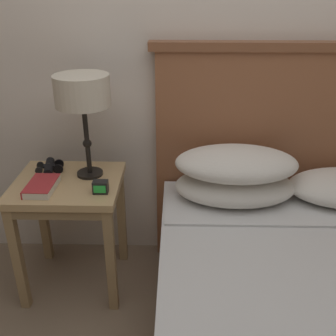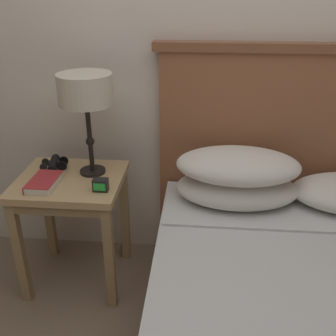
{
  "view_description": "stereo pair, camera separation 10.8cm",
  "coord_description": "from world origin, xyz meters",
  "px_view_note": "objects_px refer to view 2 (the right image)",
  "views": [
    {
      "loc": [
        -0.13,
        -0.93,
        1.52
      ],
      "look_at": [
        -0.17,
        0.73,
        0.72
      ],
      "focal_mm": 42.0,
      "sensor_mm": 36.0,
      "label": 1
    },
    {
      "loc": [
        -0.02,
        -0.92,
        1.52
      ],
      "look_at": [
        -0.17,
        0.73,
        0.72
      ],
      "focal_mm": 42.0,
      "sensor_mm": 36.0,
      "label": 2
    }
  ],
  "objects_px": {
    "nightstand": "(72,195)",
    "book_on_nightstand": "(44,182)",
    "table_lamp": "(86,93)",
    "alarm_clock": "(100,185)",
    "binoculars_pair": "(54,164)"
  },
  "relations": [
    {
      "from": "table_lamp",
      "to": "binoculars_pair",
      "type": "relative_size",
      "value": 3.07
    },
    {
      "from": "table_lamp",
      "to": "alarm_clock",
      "type": "xyz_separation_m",
      "value": [
        0.09,
        -0.19,
        -0.39
      ]
    },
    {
      "from": "binoculars_pair",
      "to": "table_lamp",
      "type": "bearing_deg",
      "value": -9.24
    },
    {
      "from": "nightstand",
      "to": "alarm_clock",
      "type": "bearing_deg",
      "value": -31.28
    },
    {
      "from": "nightstand",
      "to": "table_lamp",
      "type": "distance_m",
      "value": 0.53
    },
    {
      "from": "table_lamp",
      "to": "alarm_clock",
      "type": "relative_size",
      "value": 7.22
    },
    {
      "from": "alarm_clock",
      "to": "binoculars_pair",
      "type": "bearing_deg",
      "value": 143.77
    },
    {
      "from": "nightstand",
      "to": "book_on_nightstand",
      "type": "relative_size",
      "value": 3.06
    },
    {
      "from": "alarm_clock",
      "to": "nightstand",
      "type": "bearing_deg",
      "value": 148.72
    },
    {
      "from": "table_lamp",
      "to": "binoculars_pair",
      "type": "bearing_deg",
      "value": 170.76
    },
    {
      "from": "binoculars_pair",
      "to": "alarm_clock",
      "type": "relative_size",
      "value": 2.35
    },
    {
      "from": "binoculars_pair",
      "to": "alarm_clock",
      "type": "xyz_separation_m",
      "value": [
        0.3,
        -0.22,
        0.01
      ]
    },
    {
      "from": "table_lamp",
      "to": "book_on_nightstand",
      "type": "xyz_separation_m",
      "value": [
        -0.2,
        -0.16,
        -0.4
      ]
    },
    {
      "from": "nightstand",
      "to": "book_on_nightstand",
      "type": "distance_m",
      "value": 0.17
    },
    {
      "from": "table_lamp",
      "to": "alarm_clock",
      "type": "distance_m",
      "value": 0.44
    }
  ]
}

